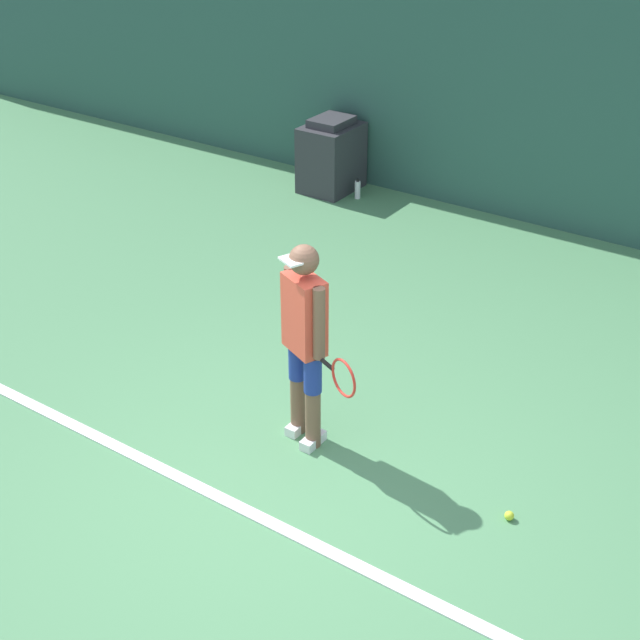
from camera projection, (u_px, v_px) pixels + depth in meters
The scene contains 7 objects.
ground_plane at pixel (283, 489), 6.49m from camera, with size 24.00×24.00×0.00m, color #518C5B.
back_wall at pixel (586, 99), 9.71m from camera, with size 24.00×0.10×3.13m.
court_baseline at pixel (255, 515), 6.25m from camera, with size 21.60×0.10×0.01m.
tennis_player at pixel (305, 337), 6.56m from camera, with size 0.84×0.43×1.67m.
tennis_ball at pixel (509, 516), 6.20m from camera, with size 0.07×0.07×0.07m.
covered_chair at pixel (331, 156), 11.41m from camera, with size 0.61×0.77×0.95m.
water_bottle at pixel (358, 189), 11.30m from camera, with size 0.07×0.07×0.25m.
Camera 1 is at (3.06, -3.98, 4.30)m, focal length 50.00 mm.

